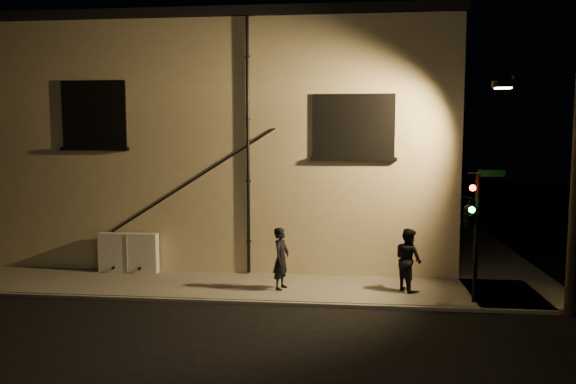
# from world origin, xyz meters

# --- Properties ---
(ground) EXTENTS (90.00, 90.00, 0.00)m
(ground) POSITION_xyz_m (0.00, 0.00, 0.00)
(ground) COLOR black
(sidewalk) EXTENTS (21.00, 16.00, 0.12)m
(sidewalk) POSITION_xyz_m (1.22, 4.39, 0.06)
(sidewalk) COLOR slate
(sidewalk) RESTS_ON ground
(building) EXTENTS (16.20, 12.23, 8.80)m
(building) POSITION_xyz_m (-3.00, 8.99, 4.40)
(building) COLOR beige
(building) RESTS_ON ground
(utility_cabinet) EXTENTS (2.00, 0.34, 1.32)m
(utility_cabinet) POSITION_xyz_m (-5.84, 2.70, 0.78)
(utility_cabinet) COLOR silver
(utility_cabinet) RESTS_ON sidewalk
(pedestrian_a) EXTENTS (0.62, 0.77, 1.85)m
(pedestrian_a) POSITION_xyz_m (-0.51, 1.19, 1.04)
(pedestrian_a) COLOR black
(pedestrian_a) RESTS_ON sidewalk
(pedestrian_b) EXTENTS (1.06, 1.14, 1.86)m
(pedestrian_b) POSITION_xyz_m (3.24, 1.43, 1.05)
(pedestrian_b) COLOR black
(pedestrian_b) RESTS_ON sidewalk
(traffic_signal) EXTENTS (1.36, 2.16, 3.65)m
(traffic_signal) POSITION_xyz_m (4.74, 0.36, 2.58)
(traffic_signal) COLOR black
(traffic_signal) RESTS_ON sidewalk
(streetlamp_pole) EXTENTS (2.01, 1.38, 6.63)m
(streetlamp_pole) POSITION_xyz_m (7.09, -0.12, 3.56)
(streetlamp_pole) COLOR black
(streetlamp_pole) RESTS_ON ground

